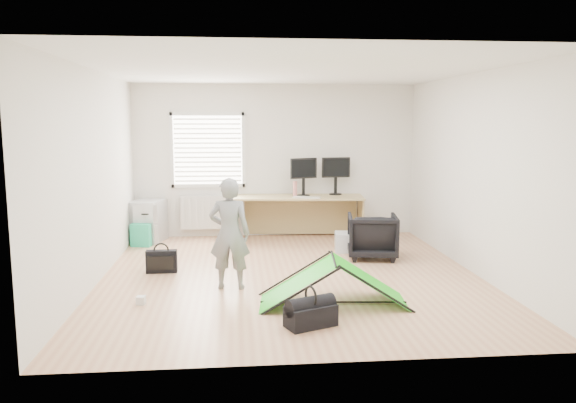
{
  "coord_description": "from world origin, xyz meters",
  "views": [
    {
      "loc": [
        -0.72,
        -7.27,
        2.06
      ],
      "look_at": [
        0.0,
        0.4,
        0.95
      ],
      "focal_mm": 35.0,
      "sensor_mm": 36.0,
      "label": 1
    }
  ],
  "objects": [
    {
      "name": "monitor_left",
      "position": [
        0.46,
        2.38,
        1.0
      ],
      "size": [
        0.51,
        0.3,
        0.49
      ],
      "primitive_type": "cube",
      "rotation": [
        0.0,
        0.0,
        0.4
      ],
      "color": "black",
      "rests_on": "desk"
    },
    {
      "name": "keyboard",
      "position": [
        0.48,
        2.1,
        0.77
      ],
      "size": [
        0.49,
        0.32,
        0.02
      ],
      "primitive_type": "cube",
      "rotation": [
        0.0,
        0.0,
        -0.38
      ],
      "color": "beige",
      "rests_on": "desk"
    },
    {
      "name": "laptop_bag",
      "position": [
        -1.74,
        0.33,
        0.16
      ],
      "size": [
        0.41,
        0.13,
        0.31
      ],
      "primitive_type": "cube",
      "rotation": [
        0.0,
        0.0,
        0.0
      ],
      "color": "black",
      "rests_on": "ground"
    },
    {
      "name": "kite",
      "position": [
        0.37,
        -1.19,
        0.26
      ],
      "size": [
        1.73,
        0.9,
        0.52
      ],
      "primitive_type": null,
      "rotation": [
        0.0,
        0.0,
        -0.1
      ],
      "color": "#17B711",
      "rests_on": "ground"
    },
    {
      "name": "window",
      "position": [
        -1.2,
        2.71,
        1.55
      ],
      "size": [
        1.2,
        0.06,
        1.2
      ],
      "primitive_type": "cube",
      "color": "silver",
      "rests_on": "back_wall"
    },
    {
      "name": "radiator",
      "position": [
        -1.2,
        2.67,
        0.45
      ],
      "size": [
        1.0,
        0.12,
        0.6
      ],
      "primitive_type": "cube",
      "color": "silver",
      "rests_on": "back_wall"
    },
    {
      "name": "thermos",
      "position": [
        0.31,
        2.37,
        0.89
      ],
      "size": [
        0.09,
        0.09,
        0.26
      ],
      "primitive_type": "cylinder",
      "rotation": [
        0.0,
        0.0,
        -0.31
      ],
      "color": "#CF7874",
      "rests_on": "desk"
    },
    {
      "name": "monitor_right",
      "position": [
        1.05,
        2.5,
        1.0
      ],
      "size": [
        0.52,
        0.17,
        0.49
      ],
      "primitive_type": "cube",
      "rotation": [
        0.0,
        0.0,
        0.12
      ],
      "color": "black",
      "rests_on": "desk"
    },
    {
      "name": "tote_bag",
      "position": [
        -2.29,
        2.0,
        0.19
      ],
      "size": [
        0.34,
        0.21,
        0.38
      ],
      "primitive_type": "cube",
      "rotation": [
        0.0,
        0.0,
        -0.22
      ],
      "color": "#23AE7D",
      "rests_on": "ground"
    },
    {
      "name": "office_chair",
      "position": [
        1.32,
        0.88,
        0.34
      ],
      "size": [
        0.83,
        0.85,
        0.67
      ],
      "primitive_type": "imported",
      "rotation": [
        0.0,
        0.0,
        2.98
      ],
      "color": "black",
      "rests_on": "ground"
    },
    {
      "name": "storage_crate",
      "position": [
        1.11,
        1.34,
        0.15
      ],
      "size": [
        0.57,
        0.44,
        0.3
      ],
      "primitive_type": "cube",
      "rotation": [
        0.0,
        0.0,
        -0.14
      ],
      "color": "silver",
      "rests_on": "ground"
    },
    {
      "name": "filing_cabinet",
      "position": [
        -2.22,
        2.39,
        0.36
      ],
      "size": [
        0.61,
        0.71,
        0.71
      ],
      "primitive_type": "cube",
      "rotation": [
        0.0,
        0.0,
        -0.28
      ],
      "color": "#B0B2B6",
      "rests_on": "ground"
    },
    {
      "name": "white_box",
      "position": [
        -1.81,
        -1.02,
        0.05
      ],
      "size": [
        0.1,
        0.1,
        0.1
      ],
      "primitive_type": "cube",
      "rotation": [
        0.0,
        0.0,
        -0.11
      ],
      "color": "silver",
      "rests_on": "ground"
    },
    {
      "name": "desk",
      "position": [
        0.37,
        2.35,
        0.38
      ],
      "size": [
        2.28,
        0.89,
        0.76
      ],
      "primitive_type": "cube",
      "rotation": [
        0.0,
        0.0,
        -0.08
      ],
      "color": "tan",
      "rests_on": "ground"
    },
    {
      "name": "ground",
      "position": [
        0.0,
        0.0,
        0.0
      ],
      "size": [
        5.5,
        5.5,
        0.0
      ],
      "primitive_type": "plane",
      "color": "tan",
      "rests_on": "ground"
    },
    {
      "name": "back_wall",
      "position": [
        0.0,
        2.75,
        1.35
      ],
      "size": [
        5.0,
        0.02,
        2.7
      ],
      "primitive_type": "cube",
      "color": "silver",
      "rests_on": "ground"
    },
    {
      "name": "duffel_bag",
      "position": [
        0.02,
        -1.88,
        0.11
      ],
      "size": [
        0.56,
        0.43,
        0.22
      ],
      "primitive_type": "cube",
      "rotation": [
        0.0,
        0.0,
        0.4
      ],
      "color": "black",
      "rests_on": "ground"
    },
    {
      "name": "person",
      "position": [
        -0.8,
        -0.48,
        0.69
      ],
      "size": [
        0.54,
        0.39,
        1.38
      ],
      "primitive_type": "imported",
      "rotation": [
        0.0,
        0.0,
        3.01
      ],
      "color": "gray",
      "rests_on": "ground"
    }
  ]
}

